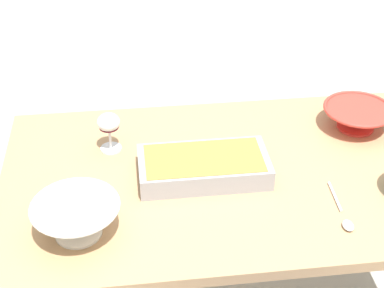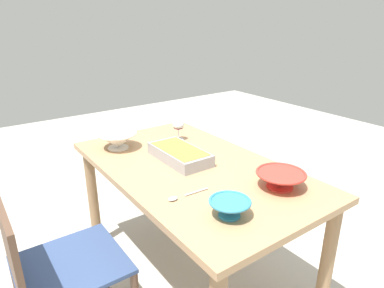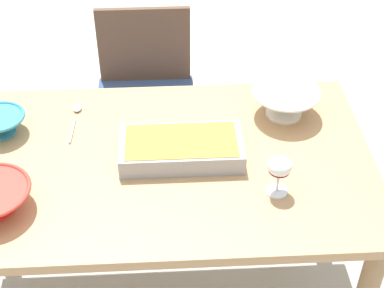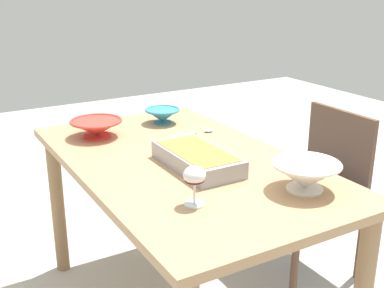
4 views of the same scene
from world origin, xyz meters
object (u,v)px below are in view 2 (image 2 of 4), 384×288
object	(u,v)px
mixing_bowl	(230,207)
serving_spoon	(180,197)
chair	(53,269)
casserole_dish	(180,154)
serving_bowl	(118,140)
small_bowl	(280,179)
dining_table	(192,183)
wine_glass	(178,126)

from	to	relation	value
mixing_bowl	serving_spoon	bearing A→B (deg)	-161.19
chair	serving_spoon	size ratio (longest dim) A/B	3.89
casserole_dish	serving_bowl	world-z (taller)	serving_bowl
casserole_dish	serving_bowl	size ratio (longest dim) A/B	1.65
mixing_bowl	small_bowl	size ratio (longest dim) A/B	0.74
chair	casserole_dish	distance (m)	0.83
chair	serving_spoon	xyz separation A→B (m)	(0.22, 0.53, 0.29)
dining_table	chair	bearing A→B (deg)	-87.84
serving_bowl	casserole_dish	bearing A→B (deg)	29.62
mixing_bowl	serving_bowl	xyz separation A→B (m)	(-0.95, -0.05, 0.01)
small_bowl	casserole_dish	bearing A→B (deg)	-159.84
wine_glass	mixing_bowl	bearing A→B (deg)	-20.71
casserole_dish	small_bowl	distance (m)	0.58
chair	serving_bowl	xyz separation A→B (m)	(-0.49, 0.55, 0.34)
chair	serving_bowl	size ratio (longest dim) A/B	3.49
casserole_dish	mixing_bowl	xyz separation A→B (m)	(0.59, -0.15, 0.00)
mixing_bowl	serving_bowl	distance (m)	0.95
mixing_bowl	serving_bowl	bearing A→B (deg)	-176.84
mixing_bowl	casserole_dish	bearing A→B (deg)	165.40
chair	serving_spoon	distance (m)	0.64
chair	serving_bowl	world-z (taller)	serving_bowl
mixing_bowl	wine_glass	bearing A→B (deg)	159.29
wine_glass	serving_bowl	size ratio (longest dim) A/B	0.56
chair	casserole_dish	xyz separation A→B (m)	(-0.13, 0.76, 0.32)
wine_glass	serving_spoon	size ratio (longest dim) A/B	0.62
wine_glass	serving_bowl	xyz separation A→B (m)	(-0.09, -0.38, -0.04)
wine_glass	casserole_dish	size ratio (longest dim) A/B	0.34
chair	serving_bowl	bearing A→B (deg)	131.81
dining_table	chair	world-z (taller)	chair
wine_glass	serving_bowl	distance (m)	0.39
chair	mixing_bowl	bearing A→B (deg)	52.88
serving_bowl	wine_glass	bearing A→B (deg)	76.99
mixing_bowl	small_bowl	xyz separation A→B (m)	(-0.05, 0.35, 0.00)
chair	mixing_bowl	distance (m)	0.83
chair	serving_bowl	distance (m)	0.81
serving_bowl	small_bowl	bearing A→B (deg)	24.12
dining_table	serving_spoon	world-z (taller)	serving_spoon
casserole_dish	chair	bearing A→B (deg)	-80.15
casserole_dish	serving_bowl	distance (m)	0.42
serving_bowl	serving_spoon	distance (m)	0.72
small_bowl	serving_spoon	world-z (taller)	small_bowl
wine_glass	small_bowl	bearing A→B (deg)	1.85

